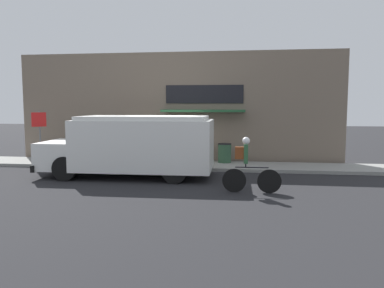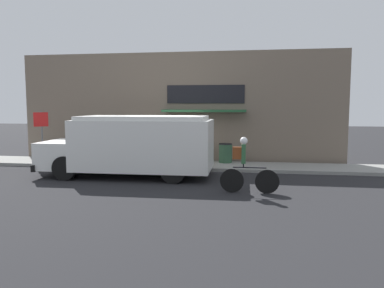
# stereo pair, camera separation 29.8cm
# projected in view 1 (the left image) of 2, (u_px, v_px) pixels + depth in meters

# --- Properties ---
(ground_plane) EXTENTS (70.00, 70.00, 0.00)m
(ground_plane) POSITION_uv_depth(u_px,v_px,m) (166.00, 171.00, 14.88)
(ground_plane) COLOR #232326
(sidewalk) EXTENTS (28.00, 2.07, 0.13)m
(sidewalk) POSITION_uv_depth(u_px,v_px,m) (171.00, 165.00, 15.89)
(sidewalk) COLOR gray
(sidewalk) RESTS_ON ground_plane
(storefront) EXTENTS (14.84, 1.03, 4.97)m
(storefront) POSITION_uv_depth(u_px,v_px,m) (177.00, 108.00, 16.97)
(storefront) COLOR #756656
(storefront) RESTS_ON ground_plane
(school_bus) EXTENTS (6.23, 2.87, 2.20)m
(school_bus) POSITION_uv_depth(u_px,v_px,m) (135.00, 145.00, 13.52)
(school_bus) COLOR white
(school_bus) RESTS_ON ground_plane
(cyclist) EXTENTS (1.74, 0.22, 1.66)m
(cyclist) POSITION_uv_depth(u_px,v_px,m) (248.00, 166.00, 11.03)
(cyclist) COLOR black
(cyclist) RESTS_ON ground_plane
(stop_sign_post) EXTENTS (0.45, 0.45, 2.21)m
(stop_sign_post) POSITION_uv_depth(u_px,v_px,m) (40.00, 128.00, 15.83)
(stop_sign_post) COLOR slate
(stop_sign_post) RESTS_ON sidewalk
(trash_bin) EXTENTS (0.58, 0.58, 0.82)m
(trash_bin) POSITION_uv_depth(u_px,v_px,m) (225.00, 153.00, 16.11)
(trash_bin) COLOR #2D5138
(trash_bin) RESTS_ON sidewalk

